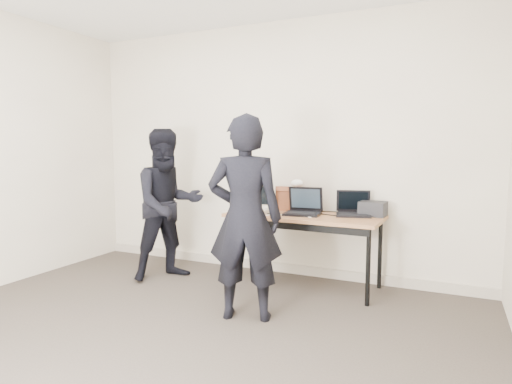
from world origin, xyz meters
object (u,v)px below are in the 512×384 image
Objects in this scene: person_observer at (168,204)px; leather_satchel at (294,198)px; desk at (304,220)px; equipment_box at (373,209)px; person_typist at (245,218)px; laptop_beige at (255,206)px; laptop_right at (353,210)px; laptop_center at (303,208)px.

leather_satchel is at bearing -31.16° from person_observer.
equipment_box is (0.63, 0.19, 0.13)m from desk.
leather_satchel is 1.18m from person_typist.
person_observer is (-0.87, -0.28, 0.01)m from laptop_beige.
leather_satchel is 0.81m from equipment_box.
person_observer is (-1.19, -0.55, -0.06)m from leather_satchel.
person_typist is at bearing -97.36° from leather_satchel.
equipment_box is at bearing -143.12° from person_typist.
desk is 4.25× the size of laptop_beige.
person_observer reaches higher than desk.
laptop_right is 0.25× the size of person_observer.
leather_satchel is at bearing -107.74° from person_typist.
laptop_center reaches higher than desk.
person_observer is (-2.00, -0.51, -0.01)m from equipment_box.
person_typist reaches higher than equipment_box.
laptop_center reaches higher than equipment_box.
desk is 6.33× the size of equipment_box.
laptop_center is at bearing 117.30° from desk.
person_typist is at bearing -66.52° from laptop_beige.
person_observer is at bearing -162.70° from leather_satchel.
laptop_beige reaches higher than equipment_box.
person_typist reaches higher than leather_satchel.
desk is at bearing 8.22° from laptop_beige.
leather_satchel is 1.32m from person_observer.
desk is 0.52m from laptop_beige.
laptop_beige is (-0.50, -0.04, 0.11)m from desk.
laptop_center is at bearing -164.91° from equipment_box.
person_observer is (-1.82, -0.48, 0.01)m from laptop_right.
laptop_center is 1.41m from person_observer.
laptop_center is at bearing 10.55° from laptop_beige.
person_observer is (-1.36, -0.34, 0.00)m from laptop_center.
laptop_beige is 1.49× the size of equipment_box.
leather_satchel is (-0.63, 0.07, 0.07)m from laptop_right.
laptop_center is at bearing -117.67° from person_typist.
leather_satchel is at bearing 177.47° from equipment_box.
equipment_box is at bearing 9.36° from laptop_center.
laptop_beige reaches higher than leather_satchel.
leather_satchel is 0.23× the size of person_typist.
desk is 3.94× the size of laptop_right.
equipment_box is 0.15× the size of person_observer.
person_typist is (-0.63, -1.10, 0.04)m from laptop_right.
laptop_center is 1.53× the size of equipment_box.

